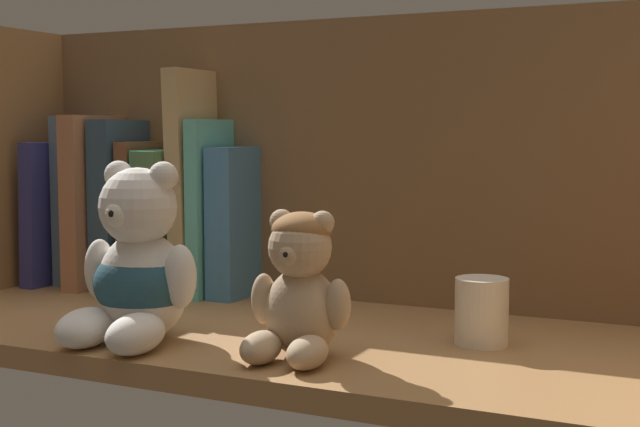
# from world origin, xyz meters

# --- Properties ---
(shelf_board) EXTENTS (0.81, 0.31, 0.02)m
(shelf_board) POSITION_xyz_m (0.00, 0.00, 0.01)
(shelf_board) COLOR #9E7042
(shelf_board) RESTS_ON ground
(shelf_back_panel) EXTENTS (0.83, 0.01, 0.32)m
(shelf_back_panel) POSITION_xyz_m (0.00, 0.16, 0.16)
(shelf_back_panel) COLOR brown
(shelf_back_panel) RESTS_ON ground
(book_0) EXTENTS (0.02, 0.15, 0.17)m
(book_0) POSITION_xyz_m (-0.38, 0.13, 0.10)
(book_0) COLOR #35398C
(book_0) RESTS_ON shelf_board
(book_1) EXTENTS (0.03, 0.09, 0.20)m
(book_1) POSITION_xyz_m (-0.35, 0.13, 0.12)
(book_1) COLOR slate
(book_1) RESTS_ON shelf_board
(book_2) EXTENTS (0.02, 0.14, 0.20)m
(book_2) POSITION_xyz_m (-0.32, 0.13, 0.12)
(book_2) COLOR #B27452
(book_2) RESTS_ON shelf_board
(book_3) EXTENTS (0.03, 0.11, 0.19)m
(book_3) POSITION_xyz_m (-0.29, 0.13, 0.12)
(book_3) COLOR #304B63
(book_3) RESTS_ON shelf_board
(book_4) EXTENTS (0.02, 0.10, 0.17)m
(book_4) POSITION_xyz_m (-0.26, 0.13, 0.10)
(book_4) COLOR brown
(book_4) RESTS_ON shelf_board
(book_5) EXTENTS (0.02, 0.10, 0.16)m
(book_5) POSITION_xyz_m (-0.24, 0.13, 0.10)
(book_5) COLOR #2DB3A3
(book_5) RESTS_ON shelf_board
(book_6) EXTENTS (0.03, 0.14, 0.16)m
(book_6) POSITION_xyz_m (-0.22, 0.13, 0.10)
(book_6) COLOR #4E7A4D
(book_6) RESTS_ON shelf_board
(book_7) EXTENTS (0.03, 0.11, 0.25)m
(book_7) POSITION_xyz_m (-0.19, 0.13, 0.14)
(book_7) COLOR tan
(book_7) RESTS_ON shelf_board
(book_8) EXTENTS (0.02, 0.11, 0.19)m
(book_8) POSITION_xyz_m (-0.17, 0.13, 0.12)
(book_8) COLOR #5CB9AE
(book_8) RESTS_ON shelf_board
(book_9) EXTENTS (0.03, 0.09, 0.16)m
(book_9) POSITION_xyz_m (-0.14, 0.13, 0.10)
(book_9) COLOR teal
(book_9) RESTS_ON shelf_board
(teddy_bear_larger) EXTENTS (0.11, 0.12, 0.16)m
(teddy_bear_larger) POSITION_xyz_m (-0.11, -0.09, 0.08)
(teddy_bear_larger) COLOR white
(teddy_bear_larger) RESTS_ON shelf_board
(teddy_bear_smaller) EXTENTS (0.09, 0.09, 0.12)m
(teddy_bear_smaller) POSITION_xyz_m (0.04, -0.08, 0.08)
(teddy_bear_smaller) COLOR tan
(teddy_bear_smaller) RESTS_ON shelf_board
(pillar_candle) EXTENTS (0.05, 0.05, 0.06)m
(pillar_candle) POSITION_xyz_m (0.16, 0.02, 0.05)
(pillar_candle) COLOR silver
(pillar_candle) RESTS_ON shelf_board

